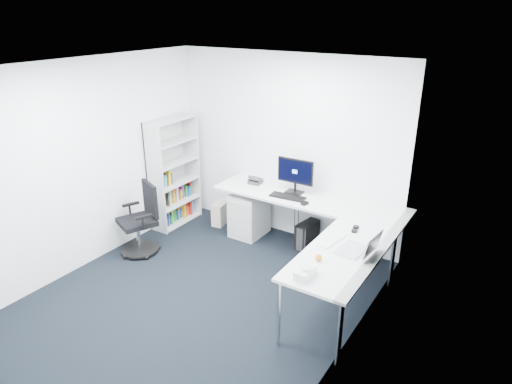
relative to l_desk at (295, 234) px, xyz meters
The scene contains 22 objects.
ground 1.56m from the l_desk, 111.45° to the right, with size 4.20×4.20×0.00m, color black.
ceiling 2.75m from the l_desk, 111.45° to the right, with size 4.20×4.20×0.00m, color white.
wall_back 1.30m from the l_desk, 128.16° to the left, with size 3.60×0.02×2.70m, color white.
wall_front 3.67m from the l_desk, 98.93° to the right, with size 3.60×0.02×2.70m, color white.
wall_left 2.90m from the l_desk, 149.22° to the right, with size 0.02×4.20×2.70m, color white.
wall_right 2.10m from the l_desk, 48.24° to the right, with size 0.02×4.20×2.70m, color white.
l_desk is the anchor object (origin of this frame).
drawer_pedestal 1.01m from the l_desk, 160.91° to the left, with size 0.44×0.55×0.68m, color silver.
bookshelf 2.22m from the l_desk, behind, with size 0.33×0.86×1.71m, color #B8BABA, non-canonical shape.
task_chair 2.20m from the l_desk, 153.48° to the right, with size 0.57×0.57×1.01m, color black, non-canonical shape.
black_pc_tower 0.48m from the l_desk, 92.46° to the left, with size 0.18×0.40×0.39m, color black.
beige_pc_tower 1.62m from the l_desk, 165.15° to the left, with size 0.17×0.38×0.36m, color beige.
power_strip 0.82m from the l_desk, 64.42° to the left, with size 0.37×0.06×0.04m, color silver.
monitor 0.83m from the l_desk, 120.13° to the left, with size 0.54×0.17×0.52m, color black, non-canonical shape.
black_keyboard 0.53m from the l_desk, 137.32° to the left, with size 0.50×0.18×0.02m, color black.
mouse 0.44m from the l_desk, 64.97° to the left, with size 0.06×0.10×0.03m, color black.
desk_phone 1.12m from the l_desk, 153.98° to the left, with size 0.18×0.18×0.12m, color #2D2C2F, non-canonical shape.
laptop 1.37m from the l_desk, 33.48° to the right, with size 0.38×0.37×0.27m, color silver, non-canonical shape.
white_keyboard 1.07m from the l_desk, 37.47° to the right, with size 0.13×0.46×0.02m, color silver.
headphones 1.02m from the l_desk, 13.24° to the right, with size 0.11×0.17×0.04m, color black, non-canonical shape.
orange_fruit 1.45m from the l_desk, 52.29° to the right, with size 0.07×0.07×0.07m, color orange.
tissue_box 1.74m from the l_desk, 59.13° to the right, with size 0.13×0.25×0.09m, color silver.
Camera 1 is at (3.06, -3.53, 3.26)m, focal length 32.00 mm.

